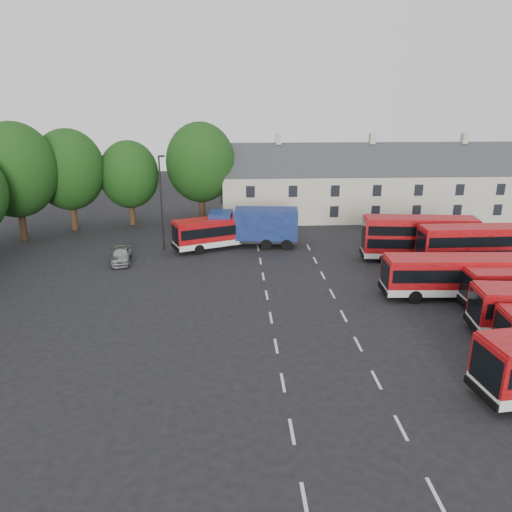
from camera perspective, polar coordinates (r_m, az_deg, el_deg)
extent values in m
plane|color=black|center=(32.33, 1.99, -8.55)|extent=(140.00, 140.00, 0.00)
cube|color=beige|center=(20.86, 5.57, -26.02)|extent=(0.15, 1.80, 0.01)
cube|color=beige|center=(23.86, 4.12, -19.35)|extent=(0.15, 1.80, 0.01)
cube|color=beige|center=(27.12, 3.08, -14.23)|extent=(0.15, 1.80, 0.01)
cube|color=beige|center=(30.56, 2.31, -10.22)|extent=(0.15, 1.80, 0.01)
cube|color=beige|center=(34.12, 1.71, -7.04)|extent=(0.15, 1.80, 0.01)
cube|color=beige|center=(37.76, 1.23, -4.47)|extent=(0.15, 1.80, 0.01)
cube|color=beige|center=(41.48, 0.84, -2.35)|extent=(0.15, 1.80, 0.01)
cube|color=beige|center=(45.24, 0.51, -0.58)|extent=(0.15, 1.80, 0.01)
cube|color=beige|center=(49.04, 0.23, 0.92)|extent=(0.15, 1.80, 0.01)
cube|color=beige|center=(22.04, 19.83, -24.30)|extent=(0.15, 1.80, 0.01)
cube|color=beige|center=(24.90, 16.24, -18.32)|extent=(0.15, 1.80, 0.01)
cube|color=beige|center=(28.04, 13.60, -13.59)|extent=(0.15, 1.80, 0.01)
cube|color=beige|center=(31.38, 11.58, -9.81)|extent=(0.15, 1.80, 0.01)
cube|color=beige|center=(34.85, 9.99, -6.76)|extent=(0.15, 1.80, 0.01)
cube|color=beige|center=(38.43, 8.71, -4.27)|extent=(0.15, 1.80, 0.01)
cube|color=beige|center=(42.08, 7.65, -2.21)|extent=(0.15, 1.80, 0.01)
cube|color=beige|center=(45.80, 6.77, -0.47)|extent=(0.15, 1.80, 0.01)
cube|color=beige|center=(49.55, 6.02, 1.00)|extent=(0.15, 1.80, 0.01)
cylinder|color=black|center=(56.47, -25.18, 3.78)|extent=(0.70, 0.70, 4.38)
ellipsoid|color=#143B10|center=(55.59, -25.88, 8.84)|extent=(8.25, 8.25, 9.49)
cylinder|color=black|center=(58.82, -20.14, 4.74)|extent=(0.70, 0.70, 4.02)
ellipsoid|color=#143B10|center=(58.01, -20.64, 9.22)|extent=(7.59, 7.59, 8.73)
cylinder|color=black|center=(59.30, -14.00, 5.15)|extent=(0.70, 0.70, 3.50)
ellipsoid|color=#143B10|center=(58.56, -14.30, 9.02)|extent=(6.60, 6.60, 7.59)
cylinder|color=black|center=(59.19, -6.19, 5.91)|extent=(0.70, 0.70, 4.20)
ellipsoid|color=#143B10|center=(58.37, -6.35, 10.59)|extent=(7.92, 7.92, 9.11)
cube|color=beige|center=(62.19, 12.70, 6.78)|extent=(35.00, 7.00, 5.50)
cube|color=#2D3035|center=(61.73, 12.87, 9.28)|extent=(35.70, 7.13, 7.13)
cube|color=beige|center=(59.26, 2.57, 13.21)|extent=(0.60, 0.90, 1.20)
cube|color=beige|center=(61.28, 13.14, 12.94)|extent=(0.60, 0.90, 1.20)
cube|color=beige|center=(65.12, 22.71, 12.32)|extent=(0.60, 0.90, 1.20)
cylinder|color=black|center=(34.31, 27.22, -8.11)|extent=(1.04, 0.40, 1.02)
cylinder|color=black|center=(38.01, 25.83, -5.47)|extent=(0.94, 0.28, 0.94)
cube|color=silver|center=(40.01, 22.12, -3.34)|extent=(11.24, 3.01, 0.56)
cube|color=#96090E|center=(39.60, 22.34, -1.63)|extent=(11.24, 3.01, 1.98)
cube|color=black|center=(39.58, 22.35, -1.56)|extent=(10.80, 3.05, 0.96)
cube|color=#96090E|center=(39.28, 22.52, -0.20)|extent=(11.02, 2.90, 0.12)
cylinder|color=black|center=(37.88, 17.71, -4.48)|extent=(1.02, 0.33, 1.01)
cylinder|color=black|center=(42.55, 25.96, -3.00)|extent=(1.02, 0.33, 1.01)
cube|color=silver|center=(46.05, 23.82, -0.93)|extent=(9.94, 2.35, 0.50)
cube|color=#96090E|center=(45.55, 24.10, 1.16)|extent=(9.94, 2.35, 3.02)
cube|color=black|center=(45.71, 24.01, 0.46)|extent=(9.55, 2.40, 0.86)
cube|color=#96090E|center=(45.16, 24.35, 3.05)|extent=(9.74, 2.25, 0.11)
cylinder|color=black|center=(43.89, 20.67, -1.77)|extent=(0.90, 0.26, 0.90)
cylinder|color=black|center=(48.48, 26.60, -0.72)|extent=(0.90, 0.26, 0.90)
cube|color=black|center=(45.40, 24.20, 1.87)|extent=(9.55, 2.40, 0.86)
cube|color=silver|center=(47.48, 17.96, 0.30)|extent=(10.07, 3.30, 0.49)
cube|color=#96090E|center=(47.00, 18.17, 2.33)|extent=(10.07, 3.30, 3.01)
cube|color=black|center=(47.15, 18.10, 1.65)|extent=(9.68, 3.31, 0.85)
cube|color=#96090E|center=(46.63, 18.35, 4.16)|extent=(9.86, 3.19, 0.11)
cylinder|color=black|center=(45.90, 14.41, -0.31)|extent=(0.92, 0.35, 0.90)
cylinder|color=black|center=(49.38, 21.20, 0.31)|extent=(0.92, 0.35, 0.90)
cube|color=black|center=(46.85, 18.23, 3.02)|extent=(9.68, 3.31, 0.85)
cube|color=silver|center=(49.34, -3.19, 1.91)|extent=(10.84, 6.34, 0.54)
cube|color=#96090E|center=(49.02, -3.21, 3.27)|extent=(10.84, 6.34, 1.90)
cube|color=black|center=(49.01, -3.22, 3.33)|extent=(10.46, 6.23, 0.93)
cube|color=#96090E|center=(48.77, -3.23, 4.41)|extent=(10.60, 6.17, 0.12)
cylinder|color=black|center=(47.29, -6.52, 0.75)|extent=(1.00, 0.62, 0.97)
cylinder|color=black|center=(51.71, -0.13, 2.38)|extent=(1.00, 0.62, 0.97)
cube|color=black|center=(49.55, -0.28, 1.94)|extent=(8.77, 3.05, 0.32)
cube|color=navy|center=(49.41, -4.03, 3.59)|extent=(2.38, 2.87, 2.58)
cube|color=black|center=(49.44, -5.22, 4.03)|extent=(0.31, 2.29, 1.29)
cube|color=navy|center=(49.09, 1.16, 3.73)|extent=(6.35, 3.23, 2.90)
cylinder|color=black|center=(48.66, -3.89, 1.39)|extent=(1.10, 0.40, 1.08)
cylinder|color=black|center=(50.73, 3.47, 2.10)|extent=(1.10, 0.40, 1.08)
imported|color=#9C9EA4|center=(46.31, -15.17, 0.13)|extent=(2.22, 4.34, 1.41)
cylinder|color=black|center=(48.21, -10.75, 5.83)|extent=(0.16, 0.16, 9.01)
cube|color=black|center=(47.39, -10.76, 11.15)|extent=(0.58, 0.34, 0.16)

